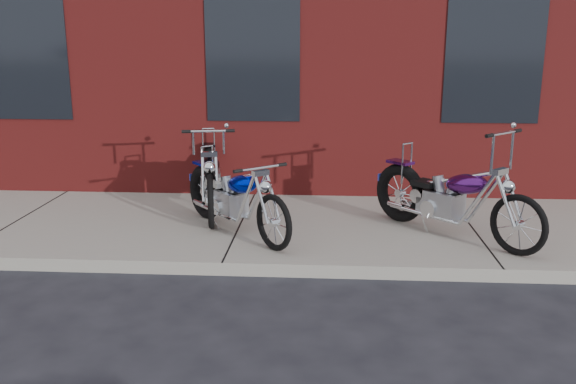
{
  "coord_description": "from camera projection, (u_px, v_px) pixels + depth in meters",
  "views": [
    {
      "loc": [
        1.12,
        -6.15,
        2.51
      ],
      "look_at": [
        0.67,
        0.8,
        0.75
      ],
      "focal_mm": 38.0,
      "sensor_mm": 36.0,
      "label": 1
    }
  ],
  "objects": [
    {
      "name": "chopper_third",
      "position": [
        210.0,
        179.0,
        8.6
      ],
      "size": [
        0.72,
        2.4,
        1.23
      ],
      "rotation": [
        0.0,
        0.0,
        -1.37
      ],
      "color": "black",
      "rests_on": "sidewalk"
    },
    {
      "name": "ground",
      "position": [
        222.0,
        276.0,
        6.63
      ],
      "size": [
        120.0,
        120.0,
        0.0
      ],
      "primitive_type": "plane",
      "color": "black",
      "rests_on": "ground"
    },
    {
      "name": "chopper_purple",
      "position": [
        450.0,
        201.0,
        7.41
      ],
      "size": [
        1.75,
        1.85,
        1.37
      ],
      "rotation": [
        0.0,
        0.0,
        -0.82
      ],
      "color": "black",
      "rests_on": "sidewalk"
    },
    {
      "name": "chopper_blue",
      "position": [
        234.0,
        200.0,
        7.57
      ],
      "size": [
        1.56,
        1.83,
        1.0
      ],
      "rotation": [
        0.0,
        0.0,
        -0.87
      ],
      "color": "black",
      "rests_on": "sidewalk"
    },
    {
      "name": "sidewalk",
      "position": [
        241.0,
        228.0,
        8.06
      ],
      "size": [
        22.0,
        3.0,
        0.15
      ],
      "primitive_type": "cube",
      "color": "gray",
      "rests_on": "ground"
    }
  ]
}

